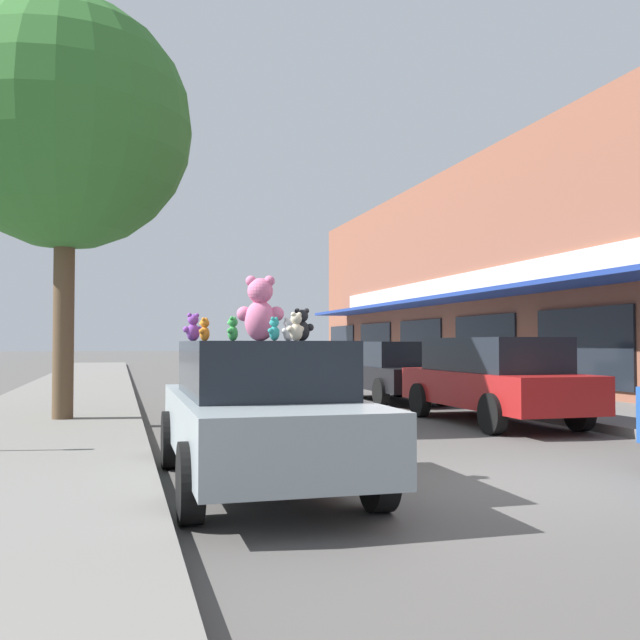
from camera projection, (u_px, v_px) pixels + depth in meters
name	position (u px, v px, depth m)	size (l,w,h in m)	color
ground_plane	(513.00, 483.00, 7.69)	(260.00, 260.00, 0.00)	#514F4C
plush_art_car	(259.00, 409.00, 7.52)	(1.90, 4.46, 1.54)	#8C999E
teddy_bear_giant	(260.00, 310.00, 7.79)	(0.55, 0.37, 0.72)	pink
teddy_bear_cream	(296.00, 327.00, 7.32)	(0.22, 0.18, 0.30)	beige
teddy_bear_teal	(274.00, 329.00, 6.44)	(0.15, 0.15, 0.22)	teal
teddy_bear_white	(288.00, 329.00, 7.74)	(0.18, 0.17, 0.26)	white
teddy_bear_black	(302.00, 325.00, 7.91)	(0.28, 0.20, 0.37)	black
teddy_bear_purple	(193.00, 328.00, 8.42)	(0.25, 0.18, 0.34)	purple
teddy_bear_orange	(205.00, 330.00, 8.18)	(0.16, 0.20, 0.27)	orange
teddy_bear_green	(233.00, 329.00, 7.27)	(0.15, 0.19, 0.25)	green
parked_car_far_center	(492.00, 377.00, 13.40)	(1.86, 4.76, 1.62)	maroon
parked_car_far_right	(390.00, 370.00, 18.45)	(1.79, 4.61, 1.55)	black
street_tree	(66.00, 126.00, 12.96)	(4.55, 4.55, 7.61)	brown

